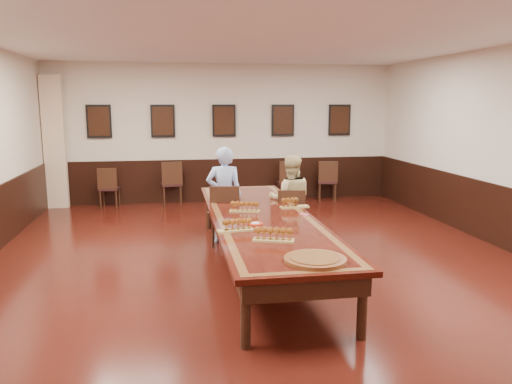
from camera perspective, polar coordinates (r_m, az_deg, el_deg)
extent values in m
cube|color=black|center=(7.19, 0.67, -8.65)|extent=(8.00, 10.00, 0.02)
cube|color=white|center=(6.87, 0.73, 17.70)|extent=(8.00, 10.00, 0.02)
cube|color=beige|center=(11.79, -3.69, 6.70)|extent=(8.00, 0.02, 3.20)
cube|color=beige|center=(2.20, 25.14, -9.63)|extent=(8.00, 0.02, 3.20)
imported|color=#5485D2|center=(8.23, -3.65, -0.38)|extent=(0.62, 0.44, 1.61)
imported|color=beige|center=(8.25, 3.94, -0.85)|extent=(0.82, 0.68, 1.47)
cube|color=#F7527B|center=(7.08, 5.52, -2.55)|extent=(0.13, 0.14, 0.01)
cube|color=beige|center=(11.82, -22.05, 5.26)|extent=(0.45, 0.18, 2.90)
cube|color=black|center=(11.88, -3.62, 1.39)|extent=(7.98, 0.04, 1.00)
cube|color=black|center=(6.99, 0.69, -2.97)|extent=(1.40, 5.00, 0.06)
cube|color=brown|center=(6.98, 0.69, -2.72)|extent=(1.28, 4.88, 0.00)
cube|color=black|center=(6.98, 0.69, -2.70)|extent=(1.10, 4.70, 0.00)
cube|color=black|center=(7.03, 0.68, -4.16)|extent=(1.25, 4.85, 0.18)
cylinder|color=black|center=(4.84, -1.22, -13.77)|extent=(0.10, 0.10, 0.69)
cylinder|color=black|center=(5.13, 12.04, -12.60)|extent=(0.10, 0.10, 0.69)
cylinder|color=black|center=(9.25, -5.44, -2.14)|extent=(0.10, 0.10, 0.69)
cylinder|color=black|center=(9.40, 1.63, -1.89)|extent=(0.10, 0.10, 0.69)
cube|color=black|center=(11.75, -17.51, 7.71)|extent=(0.54, 0.03, 0.74)
cube|color=black|center=(11.73, -17.52, 7.70)|extent=(0.46, 0.01, 0.64)
cube|color=black|center=(11.65, -10.61, 7.98)|extent=(0.54, 0.03, 0.74)
cube|color=black|center=(11.63, -10.61, 7.98)|extent=(0.46, 0.01, 0.64)
cube|color=black|center=(11.71, -3.67, 8.14)|extent=(0.54, 0.03, 0.74)
cube|color=black|center=(11.69, -3.67, 8.14)|extent=(0.46, 0.01, 0.64)
cube|color=black|center=(11.94, 3.09, 8.19)|extent=(0.54, 0.03, 0.74)
cube|color=black|center=(11.92, 3.11, 8.18)|extent=(0.46, 0.01, 0.64)
cube|color=black|center=(12.32, 9.52, 8.12)|extent=(0.54, 0.03, 0.74)
cube|color=black|center=(12.30, 9.55, 8.12)|extent=(0.46, 0.01, 0.64)
cube|color=#A38544|center=(7.21, -1.30, -2.20)|extent=(0.46, 0.25, 0.03)
cube|color=#A38544|center=(7.52, 4.42, -1.71)|extent=(0.44, 0.17, 0.03)
cube|color=#A38544|center=(6.14, -2.37, -4.40)|extent=(0.46, 0.20, 0.03)
cube|color=#A38544|center=(5.70, 2.02, -5.57)|extent=(0.49, 0.29, 0.03)
cylinder|color=red|center=(6.48, -0.09, -3.66)|extent=(0.20, 0.20, 0.02)
cylinder|color=silver|center=(6.48, -0.09, -3.55)|extent=(0.11, 0.11, 0.01)
cylinder|color=#582811|center=(5.04, 6.77, -7.70)|extent=(0.80, 0.80, 0.04)
cylinder|color=brown|center=(5.03, 6.78, -7.42)|extent=(0.64, 0.64, 0.01)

